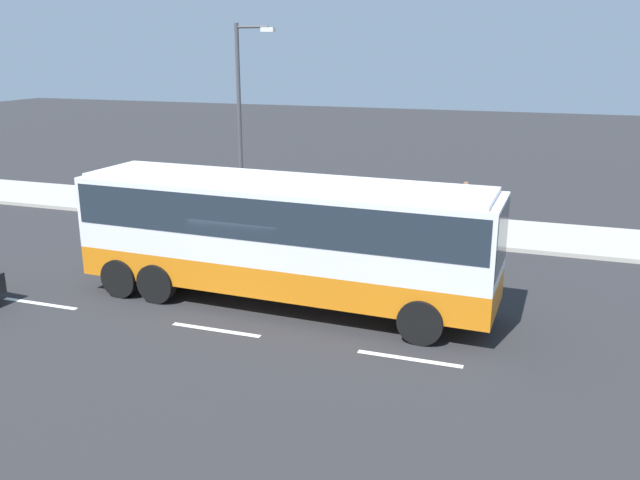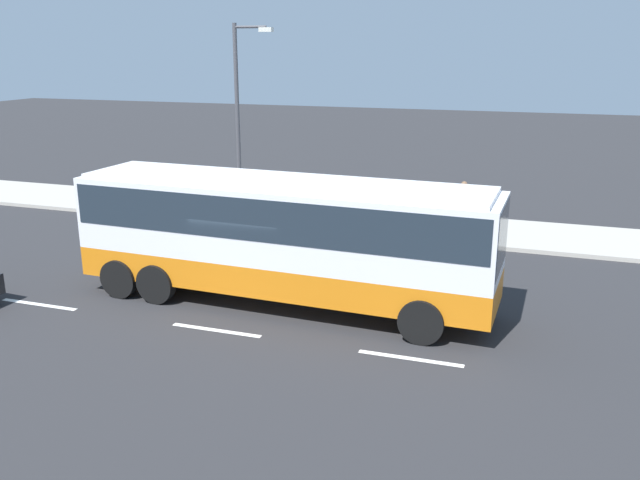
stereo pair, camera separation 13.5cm
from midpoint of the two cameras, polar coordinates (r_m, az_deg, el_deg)
name	(u,v)px [view 1 (the left image)]	position (r m, az deg, el deg)	size (l,w,h in m)	color
ground_plane	(253,300)	(18.56, -5.58, -5.16)	(120.00, 120.00, 0.00)	#28282B
sidewalk_curb	(347,220)	(26.57, 2.45, 1.69)	(80.00, 4.00, 0.15)	#A8A399
lane_centreline	(35,303)	(19.84, -23.11, -5.00)	(23.47, 0.16, 0.01)	white
coach_bus	(282,228)	(17.59, -3.07, 1.01)	(11.43, 3.00, 3.44)	orange
pedestrian_near_curb	(465,201)	(25.75, 12.53, 3.33)	(0.32, 0.32, 1.75)	black
pedestrian_at_crossing	(394,203)	(25.36, 6.55, 3.19)	(0.32, 0.32, 1.59)	brown
street_lamp	(243,111)	(26.00, -6.52, 10.94)	(1.60, 0.24, 7.47)	#47474C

